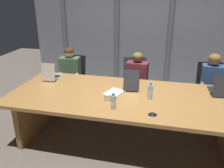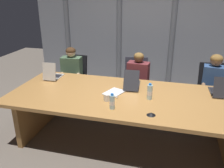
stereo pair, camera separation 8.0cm
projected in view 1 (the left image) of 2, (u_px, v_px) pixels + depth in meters
The scene contains 17 objects.
ground_plane at pixel (125, 139), 3.64m from camera, with size 10.37×10.37×0.00m, color #6B6056.
conference_table at pixel (125, 105), 3.42m from camera, with size 3.36×1.41×0.75m.
curtain_backdrop at pixel (144, 31), 5.19m from camera, with size 5.19×0.17×2.65m.
laptop_left_end at pixel (52, 76), 3.97m from camera, with size 0.24×0.37×0.31m.
laptop_left_mid at pixel (132, 83), 3.66m from camera, with size 0.27×0.50×0.30m.
laptop_center at pixel (218, 89), 3.42m from camera, with size 0.24×0.42×0.29m.
office_chair_left_end at pixel (73, 85), 4.82m from camera, with size 0.60×0.60×0.93m.
office_chair_left_mid at pixel (134, 90), 4.55m from camera, with size 0.60×0.61×0.96m.
office_chair_center at pixel (209, 97), 4.26m from camera, with size 0.60×0.60×0.95m.
person_left_end at pixel (69, 73), 4.57m from camera, with size 0.44×0.57×1.14m.
person_left_mid at pixel (136, 80), 4.29m from camera, with size 0.43×0.57×1.12m.
person_center at pixel (211, 84), 4.00m from camera, with size 0.40×0.57×1.17m.
water_bottle_primary at pixel (150, 92), 3.22m from camera, with size 0.07×0.07×0.23m.
water_bottle_secondary at pixel (113, 102), 2.95m from camera, with size 0.07×0.07×0.21m.
coffee_mug_near at pixel (108, 97), 3.19m from camera, with size 0.14×0.09×0.10m.
conference_mic_left_side at pixel (153, 113), 2.83m from camera, with size 0.11×0.11×0.04m, color black.
spiral_notepad at pixel (114, 93), 3.43m from camera, with size 0.32×0.36×0.03m.
Camera 1 is at (0.52, -3.03, 2.14)m, focal length 37.68 mm.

